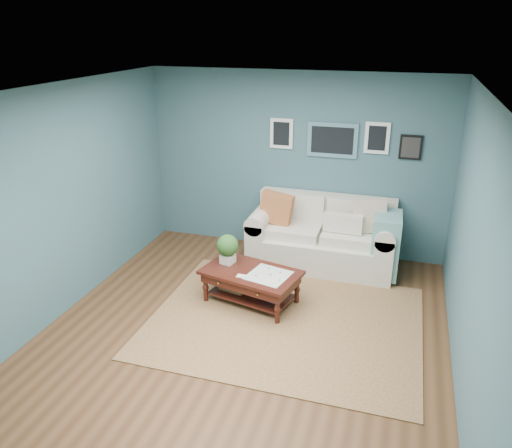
% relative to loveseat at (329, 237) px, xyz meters
% --- Properties ---
extents(room_shell, '(5.00, 5.02, 2.70)m').
position_rel_loveseat_xyz_m(room_shell, '(-0.61, -1.97, 0.92)').
color(room_shell, brown).
rests_on(room_shell, ground).
extents(area_rug, '(3.14, 2.51, 0.01)m').
position_rel_loveseat_xyz_m(area_rug, '(-0.23, -1.66, -0.44)').
color(area_rug, brown).
rests_on(area_rug, ground).
extents(loveseat, '(2.11, 0.96, 1.08)m').
position_rel_loveseat_xyz_m(loveseat, '(0.00, 0.00, 0.00)').
color(loveseat, silver).
rests_on(loveseat, ground).
extents(coffee_table, '(1.31, 0.94, 0.83)m').
position_rel_loveseat_xyz_m(coffee_table, '(-0.81, -1.33, -0.07)').
color(coffee_table, black).
rests_on(coffee_table, ground).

